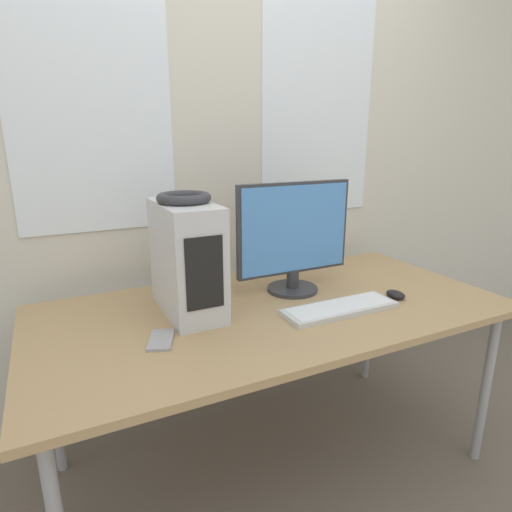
% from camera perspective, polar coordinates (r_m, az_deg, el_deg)
% --- Properties ---
extents(wall_back, '(8.00, 0.07, 2.70)m').
position_cam_1_polar(wall_back, '(2.11, -5.26, 14.46)').
color(wall_back, beige).
rests_on(wall_back, ground_plane).
extents(desk, '(1.83, 0.91, 0.75)m').
position_cam_1_polar(desk, '(1.73, 2.38, -8.16)').
color(desk, tan).
rests_on(desk, ground_plane).
extents(pc_tower, '(0.19, 0.40, 0.42)m').
position_cam_1_polar(pc_tower, '(1.61, -9.22, -0.34)').
color(pc_tower, silver).
rests_on(pc_tower, desk).
extents(headphones, '(0.20, 0.20, 0.03)m').
position_cam_1_polar(headphones, '(1.57, -9.60, 7.67)').
color(headphones, '#333338').
rests_on(headphones, pc_tower).
extents(monitor_main, '(0.52, 0.22, 0.47)m').
position_cam_1_polar(monitor_main, '(1.81, 5.08, 2.61)').
color(monitor_main, '#333338').
rests_on(monitor_main, desk).
extents(keyboard, '(0.46, 0.15, 0.02)m').
position_cam_1_polar(keyboard, '(1.69, 11.15, -6.85)').
color(keyboard, silver).
rests_on(keyboard, desk).
extents(mouse, '(0.06, 0.09, 0.03)m').
position_cam_1_polar(mouse, '(1.88, 18.11, -4.89)').
color(mouse, black).
rests_on(mouse, desk).
extents(cell_phone, '(0.12, 0.16, 0.01)m').
position_cam_1_polar(cell_phone, '(1.47, -12.56, -10.85)').
color(cell_phone, '#99999E').
rests_on(cell_phone, desk).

